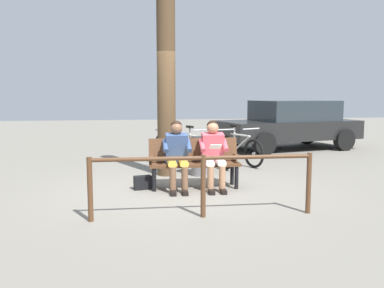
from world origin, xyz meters
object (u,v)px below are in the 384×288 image
object	(u,v)px
parked_car	(290,124)
bicycle_green	(194,151)
litter_bin	(201,156)
tree_trunk	(166,72)
handbag	(143,183)
bicycle_silver	(216,151)
bicycle_blue	(239,150)
bench	(194,159)
bicycle_purple	(163,150)
person_companion	(177,152)
person_reading	(213,151)

from	to	relation	value
parked_car	bicycle_green	bearing A→B (deg)	25.56
litter_bin	tree_trunk	bearing A→B (deg)	-11.63
tree_trunk	handbag	bearing A→B (deg)	66.22
handbag	bicycle_silver	bearing A→B (deg)	-130.23
bicycle_blue	bicycle_green	xyz separation A→B (m)	(1.11, 0.12, 0.00)
bench	bicycle_purple	xyz separation A→B (m)	(0.37, -2.26, -0.15)
bicycle_blue	bicycle_green	distance (m)	1.11
tree_trunk	litter_bin	xyz separation A→B (m)	(-0.69, 0.14, -1.70)
bench	parked_car	xyz separation A→B (m)	(-3.71, -4.64, 0.27)
tree_trunk	litter_bin	size ratio (longest dim) A/B	5.31
person_companion	bicycle_blue	world-z (taller)	person_companion
bench	tree_trunk	size ratio (longest dim) A/B	0.38
person_companion	bicycle_blue	bearing A→B (deg)	-125.87
person_reading	bicycle_purple	world-z (taller)	person_reading
bench	parked_car	distance (m)	5.95
bicycle_purple	handbag	bearing A→B (deg)	-19.99
tree_trunk	bicycle_blue	xyz separation A→B (m)	(-1.80, -0.96, -1.74)
tree_trunk	bicycle_silver	world-z (taller)	tree_trunk
bicycle_blue	bicycle_purple	xyz separation A→B (m)	(1.80, -0.13, 0.00)
tree_trunk	bicycle_blue	size ratio (longest dim) A/B	2.70
bicycle_blue	parked_car	distance (m)	3.42
bicycle_blue	person_reading	bearing A→B (deg)	-50.08
handbag	bicycle_blue	world-z (taller)	bicycle_blue
bicycle_blue	bicycle_green	size ratio (longest dim) A/B	0.97
bicycle_silver	person_companion	bearing A→B (deg)	-39.75
tree_trunk	parked_car	xyz separation A→B (m)	(-4.09, -3.47, -1.32)
bicycle_silver	bicycle_green	distance (m)	0.54
litter_bin	bicycle_purple	xyz separation A→B (m)	(0.69, -1.23, -0.04)
litter_bin	bicycle_blue	xyz separation A→B (m)	(-1.11, -1.10, -0.04)
person_reading	bicycle_purple	bearing A→B (deg)	-72.61
handbag	bench	bearing A→B (deg)	-176.51
handbag	bicycle_green	size ratio (longest dim) A/B	0.19
person_reading	litter_bin	world-z (taller)	person_reading
handbag	parked_car	distance (m)	6.63
bicycle_silver	litter_bin	bearing A→B (deg)	-39.67
tree_trunk	bicycle_green	size ratio (longest dim) A/B	2.62
person_reading	handbag	bearing A→B (deg)	-3.87
bicycle_green	bicycle_purple	world-z (taller)	same
tree_trunk	bicycle_purple	size ratio (longest dim) A/B	2.50
bicycle_silver	bench	bearing A→B (deg)	-34.26
person_reading	handbag	xyz separation A→B (m)	(1.24, -0.12, -0.54)
person_companion	bicycle_green	world-z (taller)	person_companion
bicycle_blue	person_companion	bearing A→B (deg)	-61.80
handbag	tree_trunk	bearing A→B (deg)	-113.78
bicycle_purple	bicycle_silver	bearing A→B (deg)	73.28
litter_bin	bicycle_green	xyz separation A→B (m)	(-0.00, -0.99, -0.04)
bicycle_green	person_companion	bearing A→B (deg)	-36.29
bench	person_companion	size ratio (longest dim) A/B	1.34
person_reading	parked_car	bearing A→B (deg)	-123.65
litter_bin	bicycle_green	distance (m)	0.99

